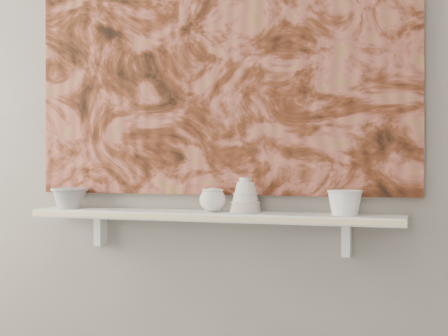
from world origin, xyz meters
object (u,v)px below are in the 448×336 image
at_px(cup_cream, 213,200).
at_px(bowl_white, 345,202).
at_px(bell_vessel, 246,195).
at_px(shelf, 210,216).
at_px(bowl_grey, 70,198).
at_px(painting, 217,50).

xyz_separation_m(cup_cream, bowl_white, (0.48, 0.00, -0.00)).
height_order(bell_vessel, bowl_white, bell_vessel).
relative_size(shelf, cup_cream, 14.39).
bearing_deg(bowl_grey, bell_vessel, 0.00).
bearing_deg(bell_vessel, painting, 149.55).
bearing_deg(bowl_grey, shelf, 0.00).
relative_size(shelf, bowl_white, 11.56).
relative_size(painting, bell_vessel, 11.67).
xyz_separation_m(bowl_grey, bell_vessel, (0.73, 0.00, 0.02)).
bearing_deg(cup_cream, shelf, 180.00).
relative_size(cup_cream, bell_vessel, 0.76).
height_order(shelf, bowl_grey, bowl_grey).
distance_m(shelf, bowl_grey, 0.60).
distance_m(painting, cup_cream, 0.57).
distance_m(shelf, cup_cream, 0.06).
xyz_separation_m(shelf, bowl_white, (0.49, 0.00, 0.06)).
bearing_deg(bell_vessel, cup_cream, 180.00).
relative_size(shelf, bell_vessel, 10.89).
distance_m(bowl_grey, bowl_white, 1.08).
relative_size(shelf, painting, 0.93).
height_order(bowl_grey, cup_cream, cup_cream).
relative_size(painting, bowl_white, 12.38).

